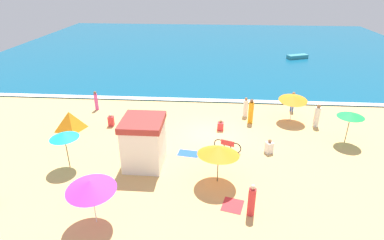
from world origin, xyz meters
TOP-DOWN VIEW (x-y plane):
  - ground_plane at (0.00, 0.00)m, footprint 60.00×60.00m
  - ocean_water at (0.00, 28.00)m, footprint 60.00×44.00m
  - wave_breaker_foam at (0.00, 6.30)m, footprint 57.00×0.70m
  - lifeguard_cabana at (-3.73, -3.93)m, footprint 2.32×2.55m
  - beach_umbrella_0 at (6.05, 2.76)m, footprint 2.35×2.37m
  - beach_umbrella_1 at (8.98, -0.40)m, footprint 2.23×2.23m
  - beach_umbrella_2 at (-8.07, -4.55)m, footprint 2.04×2.03m
  - beach_umbrella_3 at (-4.95, -8.79)m, footprint 2.73×2.75m
  - beach_umbrella_4 at (0.51, -5.31)m, footprint 2.79×2.82m
  - beach_tent at (-9.99, 0.09)m, footprint 2.19×2.13m
  - parked_bicycle at (1.14, -2.04)m, footprint 1.72×0.72m
  - beachgoer_0 at (2.96, 2.17)m, footprint 0.52×0.52m
  - beachgoer_1 at (0.72, 0.81)m, footprint 0.45×0.45m
  - beachgoer_2 at (2.68, 3.33)m, footprint 0.50×0.50m
  - beachgoer_3 at (6.55, 4.65)m, footprint 0.33×0.33m
  - beachgoer_4 at (7.70, 1.94)m, footprint 0.47×0.47m
  - beachgoer_5 at (-3.96, 0.58)m, footprint 0.47×0.47m
  - beachgoer_7 at (-7.30, 0.91)m, footprint 0.42×0.42m
  - beachgoer_9 at (-9.39, 3.75)m, footprint 0.32×0.32m
  - beachgoer_10 at (3.73, -2.08)m, footprint 0.55×0.55m
  - beachgoer_11 at (2.06, -7.77)m, footprint 0.47×0.47m
  - beach_towel_0 at (1.26, -7.23)m, footprint 1.22×1.28m
  - beach_towel_1 at (-4.85, 2.22)m, footprint 1.68×1.74m
  - beach_towel_2 at (-1.29, -2.58)m, footprint 1.42×0.98m
  - small_boat_0 at (10.87, 21.82)m, footprint 2.86×1.90m

SIDE VIEW (x-z plane):
  - ground_plane at x=0.00m, z-range 0.00..0.00m
  - beach_towel_0 at x=1.26m, z-range 0.00..0.01m
  - beach_towel_1 at x=-4.85m, z-range 0.00..0.01m
  - beach_towel_2 at x=-1.29m, z-range 0.00..0.01m
  - ocean_water at x=0.00m, z-range 0.00..0.10m
  - wave_breaker_foam at x=0.00m, z-range 0.10..0.11m
  - beachgoer_1 at x=0.72m, z-range -0.07..0.72m
  - small_boat_0 at x=10.87m, z-range 0.10..0.58m
  - beachgoer_5 at x=-3.96m, z-range -0.06..0.81m
  - parked_bicycle at x=1.14m, z-range 0.00..0.76m
  - beachgoer_10 at x=3.73m, z-range -0.07..0.88m
  - beachgoer_7 at x=-7.30m, z-range -0.06..0.90m
  - beach_tent at x=-9.99m, z-range 0.00..1.40m
  - beachgoer_2 at x=2.68m, z-range -0.06..1.51m
  - beachgoer_9 at x=-9.39m, z-range -0.03..1.58m
  - beachgoer_11 at x=2.06m, z-range -0.05..1.64m
  - beachgoer_3 at x=6.55m, z-range -0.02..1.62m
  - beachgoer_4 at x=7.70m, z-range -0.06..1.69m
  - beachgoer_0 at x=2.96m, z-range -0.06..1.85m
  - lifeguard_cabana at x=-3.73m, z-range 0.03..2.95m
  - beach_umbrella_0 at x=6.05m, z-range 0.78..2.93m
  - beach_umbrella_4 at x=0.51m, z-range 0.80..3.07m
  - beach_umbrella_3 at x=-4.95m, z-range 0.87..3.22m
  - beach_umbrella_1 at x=8.98m, z-range 0.92..3.17m
  - beach_umbrella_2 at x=-8.07m, z-range 0.94..3.25m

